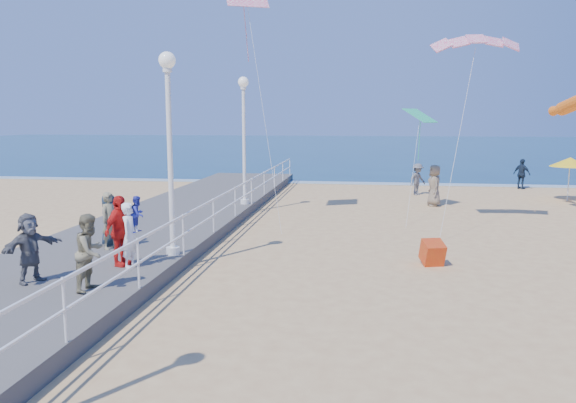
# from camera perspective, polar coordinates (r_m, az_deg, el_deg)

# --- Properties ---
(ground) EXTENTS (160.00, 160.00, 0.00)m
(ground) POSITION_cam_1_polar(r_m,az_deg,el_deg) (14.73, 8.66, -7.52)
(ground) COLOR #DFB374
(ground) RESTS_ON ground
(ocean) EXTENTS (160.00, 90.00, 0.05)m
(ocean) POSITION_cam_1_polar(r_m,az_deg,el_deg) (79.26, 8.19, 5.53)
(ocean) COLOR #0D344E
(ocean) RESTS_ON ground
(surf_line) EXTENTS (160.00, 1.20, 0.04)m
(surf_line) POSITION_cam_1_polar(r_m,az_deg,el_deg) (34.89, 8.32, 1.83)
(surf_line) COLOR silver
(surf_line) RESTS_ON ground
(boardwalk) EXTENTS (5.00, 44.00, 0.40)m
(boardwalk) POSITION_cam_1_polar(r_m,az_deg,el_deg) (16.38, -18.71, -5.52)
(boardwalk) COLOR #65615B
(boardwalk) RESTS_ON ground
(railing) EXTENTS (0.05, 42.00, 0.55)m
(railing) POSITION_cam_1_polar(r_m,az_deg,el_deg) (15.22, -10.62, -2.21)
(railing) COLOR white
(railing) RESTS_ON boardwalk
(lamp_post_mid) EXTENTS (0.44, 0.44, 5.32)m
(lamp_post_mid) POSITION_cam_1_polar(r_m,az_deg,el_deg) (15.06, -11.97, 6.87)
(lamp_post_mid) COLOR white
(lamp_post_mid) RESTS_ON boardwalk
(lamp_post_far) EXTENTS (0.44, 0.44, 5.32)m
(lamp_post_far) POSITION_cam_1_polar(r_m,az_deg,el_deg) (23.72, -4.51, 7.57)
(lamp_post_far) COLOR white
(lamp_post_far) RESTS_ON boardwalk
(woman_holding_toddler) EXTENTS (0.42, 0.61, 1.61)m
(woman_holding_toddler) POSITION_cam_1_polar(r_m,az_deg,el_deg) (14.26, -15.74, -3.30)
(woman_holding_toddler) COLOR white
(woman_holding_toddler) RESTS_ON boardwalk
(toddler_held) EXTENTS (0.37, 0.46, 0.90)m
(toddler_held) POSITION_cam_1_polar(r_m,az_deg,el_deg) (14.24, -15.03, -1.24)
(toddler_held) COLOR #2F35B0
(toddler_held) RESTS_ON boardwalk
(spectator_1) EXTENTS (0.69, 0.85, 1.65)m
(spectator_1) POSITION_cam_1_polar(r_m,az_deg,el_deg) (12.64, -19.43, -4.87)
(spectator_1) COLOR #817859
(spectator_1) RESTS_ON boardwalk
(spectator_3) EXTENTS (0.63, 1.10, 1.76)m
(spectator_3) POSITION_cam_1_polar(r_m,az_deg,el_deg) (14.46, -16.76, -2.87)
(spectator_3) COLOR red
(spectator_3) RESTS_ON boardwalk
(spectator_4) EXTENTS (0.60, 0.80, 1.49)m
(spectator_4) POSITION_cam_1_polar(r_m,az_deg,el_deg) (16.86, -17.70, -1.80)
(spectator_4) COLOR #1C2C3E
(spectator_4) RESTS_ON boardwalk
(spectator_5) EXTENTS (1.00, 1.52, 1.57)m
(spectator_5) POSITION_cam_1_polar(r_m,az_deg,el_deg) (13.73, -24.77, -4.30)
(spectator_5) COLOR #59595E
(spectator_5) RESTS_ON boardwalk
(spectator_6) EXTENTS (0.58, 0.69, 1.60)m
(spectator_6) POSITION_cam_1_polar(r_m,az_deg,el_deg) (16.42, -17.62, -1.86)
(spectator_6) COLOR gray
(spectator_6) RESTS_ON boardwalk
(beach_walker_a) EXTENTS (1.20, 1.19, 1.66)m
(beach_walker_a) POSITION_cam_1_polar(r_m,az_deg,el_deg) (30.27, 13.02, 2.21)
(beach_walker_a) COLOR #5B5C61
(beach_walker_a) RESTS_ON ground
(beach_walker_b) EXTENTS (1.01, 1.02, 1.73)m
(beach_walker_b) POSITION_cam_1_polar(r_m,az_deg,el_deg) (34.62, 22.66, 2.60)
(beach_walker_b) COLOR #1B293D
(beach_walker_b) RESTS_ON ground
(beach_walker_c) EXTENTS (0.71, 1.00, 1.91)m
(beach_walker_c) POSITION_cam_1_polar(r_m,az_deg,el_deg) (26.66, 14.65, 1.59)
(beach_walker_c) COLOR #816F59
(beach_walker_c) RESTS_ON ground
(box_kite) EXTENTS (0.72, 0.83, 0.74)m
(box_kite) POSITION_cam_1_polar(r_m,az_deg,el_deg) (16.03, 14.46, -5.27)
(box_kite) COLOR #BF0B0B
(box_kite) RESTS_ON ground
(beach_umbrella) EXTENTS (1.90, 1.90, 2.14)m
(beach_umbrella) POSITION_cam_1_polar(r_m,az_deg,el_deg) (30.45, 26.73, 3.60)
(beach_umbrella) COLOR white
(beach_umbrella) RESTS_ON ground
(kite_parafoil) EXTENTS (3.04, 0.94, 0.65)m
(kite_parafoil) POSITION_cam_1_polar(r_m,az_deg,el_deg) (21.39, 18.56, 15.39)
(kite_parafoil) COLOR #DE1A51
(kite_windsock) EXTENTS (1.06, 2.99, 1.15)m
(kite_windsock) POSITION_cam_1_polar(r_m,az_deg,el_deg) (25.38, 26.98, 8.80)
(kite_windsock) COLOR orange
(kite_diamond_green) EXTENTS (1.60, 1.63, 0.61)m
(kite_diamond_green) POSITION_cam_1_polar(r_m,az_deg,el_deg) (25.13, 13.27, 8.50)
(kite_diamond_green) COLOR #2AC684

